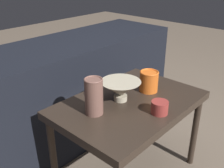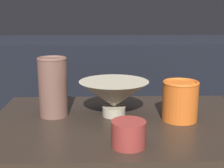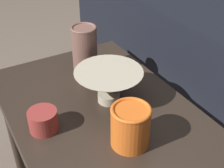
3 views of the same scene
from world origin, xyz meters
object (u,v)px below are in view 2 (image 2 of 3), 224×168
bowl (114,95)px  vase_colorful_right (180,100)px  cup (127,134)px  vase_textured_left (53,86)px

bowl → vase_colorful_right: size_ratio=1.80×
cup → bowl: bearing=96.1°
vase_textured_left → cup: (0.20, -0.22, -0.06)m
vase_textured_left → bowl: bearing=-2.4°
vase_textured_left → vase_colorful_right: size_ratio=1.54×
vase_colorful_right → cup: (-0.16, -0.17, -0.03)m
bowl → vase_textured_left: vase_textured_left is taller
vase_textured_left → vase_colorful_right: bearing=-8.0°
bowl → vase_textured_left: 0.18m
vase_textured_left → cup: bearing=-48.1°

